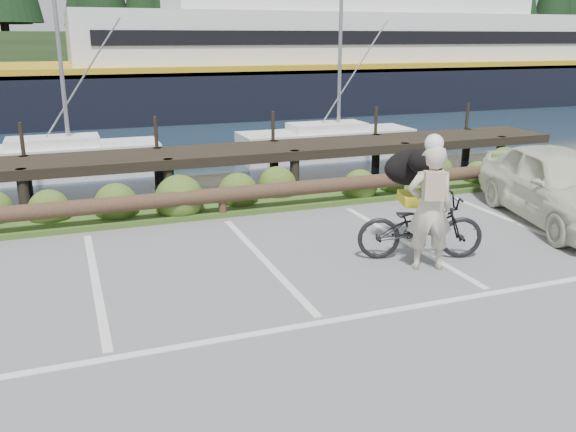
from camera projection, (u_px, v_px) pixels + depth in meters
name	position (u px, v px, depth m)	size (l,w,h in m)	color
ground	(311.00, 310.00, 8.02)	(72.00, 72.00, 0.00)	slate
harbor_backdrop	(82.00, 65.00, 78.68)	(170.00, 160.00, 30.00)	#172738
vegetation_strip	(214.00, 206.00, 12.77)	(34.00, 1.60, 0.10)	#3D5B21
log_rail	(223.00, 217.00, 12.15)	(32.00, 0.30, 0.60)	#443021
bicycle	(420.00, 227.00, 9.75)	(0.70, 2.02, 1.06)	black
cyclist	(430.00, 208.00, 9.18)	(0.71, 0.46, 1.94)	beige
dog	(414.00, 167.00, 10.14)	(1.08, 0.53, 0.62)	black
parked_car	(561.00, 185.00, 11.62)	(1.73, 4.30, 1.47)	beige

